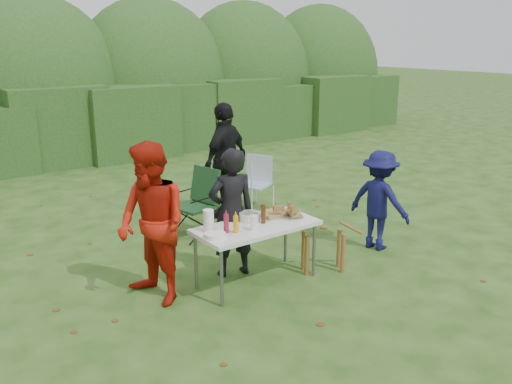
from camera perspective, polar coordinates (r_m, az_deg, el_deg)
ground at (r=6.60m, az=1.24°, el=-9.96°), size 80.00×80.00×0.00m
hedge_row at (r=13.36m, az=-20.20°, el=6.25°), size 22.00×1.40×1.70m
shrub_backdrop at (r=14.81m, az=-22.29°, el=9.84°), size 20.00×2.60×3.20m
folding_table at (r=6.46m, az=0.05°, el=-3.93°), size 1.50×0.70×0.74m
person_cook at (r=6.65m, az=-2.58°, el=-2.22°), size 0.66×0.50×1.63m
person_red_jacket at (r=6.06m, az=-10.87°, el=-3.36°), size 0.83×0.99×1.82m
person_black_puffy at (r=8.85m, az=-3.20°, el=3.32°), size 1.20×0.88×1.90m
child at (r=7.73m, az=12.85°, el=-0.85°), size 0.69×0.99×1.40m
dog at (r=6.91m, az=7.13°, el=-4.83°), size 1.01×0.76×0.90m
camping_chair at (r=8.14m, az=-6.50°, el=-1.13°), size 0.76×0.76×1.01m
lawn_chair at (r=9.37m, az=-0.22°, el=0.98°), size 0.74×0.74×0.92m
food_tray at (r=6.78m, az=2.06°, el=-2.40°), size 0.45×0.30×0.02m
focaccia_bread at (r=6.77m, az=2.06°, el=-2.17°), size 0.40×0.26×0.04m
mustard_bottle at (r=6.17m, az=-2.14°, el=-3.42°), size 0.06×0.06×0.20m
ketchup_bottle at (r=6.16m, az=-3.16°, el=-3.35°), size 0.06×0.06×0.22m
beer_bottle at (r=6.47m, az=0.78°, el=-2.29°), size 0.06×0.06×0.24m
paper_towel_roll at (r=6.21m, az=-5.01°, el=-3.04°), size 0.12×0.12×0.26m
cup_stack at (r=6.23m, az=-0.22°, el=-3.29°), size 0.08×0.08×0.18m
pasta_bowl at (r=6.58m, az=-0.65°, el=-2.61°), size 0.26×0.26×0.10m
plate_stack at (r=6.06m, az=-4.32°, el=-4.58°), size 0.24×0.24×0.05m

